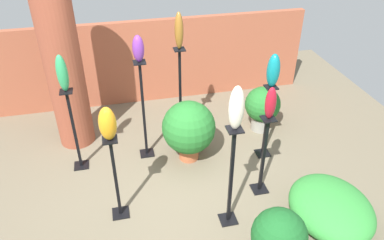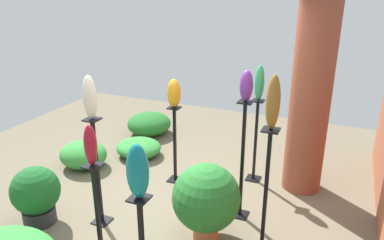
{
  "view_description": "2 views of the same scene",
  "coord_description": "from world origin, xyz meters",
  "px_view_note": "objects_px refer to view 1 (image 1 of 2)",
  "views": [
    {
      "loc": [
        -0.6,
        -3.45,
        3.43
      ],
      "look_at": [
        0.25,
        0.27,
        0.94
      ],
      "focal_mm": 35.0,
      "sensor_mm": 36.0,
      "label": 1
    },
    {
      "loc": [
        3.55,
        1.93,
        2.72
      ],
      "look_at": [
        -0.17,
        0.34,
        1.2
      ],
      "focal_mm": 35.0,
      "sensor_mm": 36.0,
      "label": 2
    }
  ],
  "objects_px": {
    "pedestal_amber": "(116,182)",
    "potted_plant_near_pillar": "(189,128)",
    "pedestal_jade": "(75,134)",
    "art_vase_violet": "(138,49)",
    "pedestal_teal": "(266,125)",
    "art_vase_amber": "(108,124)",
    "art_vase_jade": "(62,73)",
    "pedestal_ruby": "(263,159)",
    "art_vase_bronze": "(179,31)",
    "potted_plant_back_center": "(262,106)",
    "pedestal_ivory": "(231,182)",
    "brick_pillar": "(63,64)",
    "pedestal_bronze": "(180,97)",
    "potted_plant_front_left": "(279,239)",
    "art_vase_ivory": "(236,108)",
    "pedestal_violet": "(144,115)",
    "art_vase_teal": "(273,71)",
    "art_vase_ruby": "(271,103)"
  },
  "relations": [
    {
      "from": "art_vase_violet",
      "to": "art_vase_amber",
      "type": "xyz_separation_m",
      "value": [
        -0.46,
        -1.1,
        -0.33
      ]
    },
    {
      "from": "art_vase_violet",
      "to": "art_vase_amber",
      "type": "distance_m",
      "value": 1.23
    },
    {
      "from": "pedestal_ruby",
      "to": "art_vase_bronze",
      "type": "height_order",
      "value": "art_vase_bronze"
    },
    {
      "from": "art_vase_bronze",
      "to": "pedestal_bronze",
      "type": "bearing_deg",
      "value": 0.0
    },
    {
      "from": "pedestal_bronze",
      "to": "art_vase_jade",
      "type": "bearing_deg",
      "value": -162.69
    },
    {
      "from": "potted_plant_front_left",
      "to": "art_vase_ivory",
      "type": "bearing_deg",
      "value": 113.57
    },
    {
      "from": "art_vase_violet",
      "to": "pedestal_teal",
      "type": "bearing_deg",
      "value": -12.96
    },
    {
      "from": "brick_pillar",
      "to": "potted_plant_near_pillar",
      "type": "xyz_separation_m",
      "value": [
        1.58,
        -0.82,
        -0.76
      ]
    },
    {
      "from": "art_vase_amber",
      "to": "pedestal_bronze",
      "type": "bearing_deg",
      "value": 55.01
    },
    {
      "from": "pedestal_ivory",
      "to": "art_vase_bronze",
      "type": "relative_size",
      "value": 2.53
    },
    {
      "from": "pedestal_violet",
      "to": "art_vase_bronze",
      "type": "bearing_deg",
      "value": 34.45
    },
    {
      "from": "pedestal_bronze",
      "to": "art_vase_jade",
      "type": "height_order",
      "value": "art_vase_jade"
    },
    {
      "from": "art_vase_jade",
      "to": "art_vase_bronze",
      "type": "bearing_deg",
      "value": 17.31
    },
    {
      "from": "pedestal_ruby",
      "to": "pedestal_ivory",
      "type": "xyz_separation_m",
      "value": [
        -0.55,
        -0.4,
        0.1
      ]
    },
    {
      "from": "pedestal_amber",
      "to": "art_vase_violet",
      "type": "distance_m",
      "value": 1.64
    },
    {
      "from": "pedestal_bronze",
      "to": "potted_plant_back_center",
      "type": "relative_size",
      "value": 1.94
    },
    {
      "from": "pedestal_teal",
      "to": "art_vase_jade",
      "type": "distance_m",
      "value": 2.78
    },
    {
      "from": "pedestal_jade",
      "to": "art_vase_bronze",
      "type": "relative_size",
      "value": 2.32
    },
    {
      "from": "art_vase_ruby",
      "to": "potted_plant_near_pillar",
      "type": "height_order",
      "value": "art_vase_ruby"
    },
    {
      "from": "pedestal_bronze",
      "to": "art_vase_ruby",
      "type": "distance_m",
      "value": 1.78
    },
    {
      "from": "pedestal_jade",
      "to": "art_vase_jade",
      "type": "bearing_deg",
      "value": 153.43
    },
    {
      "from": "pedestal_ivory",
      "to": "pedestal_jade",
      "type": "xyz_separation_m",
      "value": [
        -1.72,
        1.41,
        -0.05
      ]
    },
    {
      "from": "pedestal_bronze",
      "to": "potted_plant_near_pillar",
      "type": "distance_m",
      "value": 0.65
    },
    {
      "from": "pedestal_amber",
      "to": "potted_plant_near_pillar",
      "type": "height_order",
      "value": "pedestal_amber"
    },
    {
      "from": "pedestal_jade",
      "to": "pedestal_amber",
      "type": "relative_size",
      "value": 1.08
    },
    {
      "from": "art_vase_jade",
      "to": "potted_plant_front_left",
      "type": "relative_size",
      "value": 0.67
    },
    {
      "from": "pedestal_jade",
      "to": "art_vase_bronze",
      "type": "height_order",
      "value": "art_vase_bronze"
    },
    {
      "from": "art_vase_jade",
      "to": "brick_pillar",
      "type": "bearing_deg",
      "value": 94.91
    },
    {
      "from": "pedestal_teal",
      "to": "art_vase_ivory",
      "type": "distance_m",
      "value": 1.76
    },
    {
      "from": "pedestal_teal",
      "to": "art_vase_jade",
      "type": "height_order",
      "value": "art_vase_jade"
    },
    {
      "from": "pedestal_amber",
      "to": "potted_plant_back_center",
      "type": "relative_size",
      "value": 1.52
    },
    {
      "from": "pedestal_bronze",
      "to": "art_vase_jade",
      "type": "relative_size",
      "value": 2.95
    },
    {
      "from": "art_vase_ruby",
      "to": "art_vase_bronze",
      "type": "xyz_separation_m",
      "value": [
        -0.74,
        1.49,
        0.38
      ]
    },
    {
      "from": "pedestal_bronze",
      "to": "pedestal_jade",
      "type": "relative_size",
      "value": 1.18
    },
    {
      "from": "pedestal_ivory",
      "to": "art_vase_bronze",
      "type": "distance_m",
      "value": 2.18
    },
    {
      "from": "pedestal_amber",
      "to": "art_vase_jade",
      "type": "xyz_separation_m",
      "value": [
        -0.48,
        1.03,
        0.94
      ]
    },
    {
      "from": "art_vase_teal",
      "to": "art_vase_ruby",
      "type": "relative_size",
      "value": 1.15
    },
    {
      "from": "pedestal_ruby",
      "to": "art_vase_jade",
      "type": "relative_size",
      "value": 2.29
    },
    {
      "from": "art_vase_jade",
      "to": "pedestal_teal",
      "type": "bearing_deg",
      "value": -6.88
    },
    {
      "from": "pedestal_jade",
      "to": "art_vase_bronze",
      "type": "bearing_deg",
      "value": 17.31
    },
    {
      "from": "pedestal_teal",
      "to": "art_vase_amber",
      "type": "distance_m",
      "value": 2.37
    },
    {
      "from": "potted_plant_back_center",
      "to": "pedestal_ivory",
      "type": "bearing_deg",
      "value": -122.22
    },
    {
      "from": "art_vase_jade",
      "to": "potted_plant_back_center",
      "type": "relative_size",
      "value": 0.66
    },
    {
      "from": "art_vase_violet",
      "to": "potted_plant_front_left",
      "type": "height_order",
      "value": "art_vase_violet"
    },
    {
      "from": "art_vase_jade",
      "to": "art_vase_ivory",
      "type": "bearing_deg",
      "value": -39.44
    },
    {
      "from": "pedestal_teal",
      "to": "pedestal_violet",
      "type": "relative_size",
      "value": 0.76
    },
    {
      "from": "pedestal_teal",
      "to": "art_vase_teal",
      "type": "distance_m",
      "value": 0.84
    },
    {
      "from": "pedestal_bronze",
      "to": "potted_plant_front_left",
      "type": "distance_m",
      "value": 2.62
    },
    {
      "from": "pedestal_bronze",
      "to": "art_vase_ruby",
      "type": "relative_size",
      "value": 3.56
    },
    {
      "from": "potted_plant_front_left",
      "to": "potted_plant_near_pillar",
      "type": "distance_m",
      "value": 2.0
    }
  ]
}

